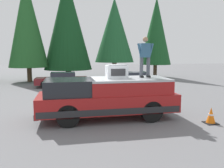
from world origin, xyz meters
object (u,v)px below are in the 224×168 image
parked_car_maroon (62,80)px  person_on_truck_bed (145,56)px  traffic_cone (211,116)px  pickup_truck (107,97)px  parked_car_white (134,79)px  compressor_unit (116,71)px

parked_car_maroon → person_on_truck_bed: bearing=-159.2°
person_on_truck_bed → parked_car_maroon: (9.46, 3.58, -1.97)m
traffic_cone → person_on_truck_bed: bearing=53.0°
pickup_truck → traffic_cone: (-1.48, -3.74, -0.58)m
traffic_cone → parked_car_white: bearing=-0.6°
parked_car_white → parked_car_maroon: size_ratio=1.00×
pickup_truck → parked_car_maroon: size_ratio=1.35×
pickup_truck → traffic_cone: 4.07m
pickup_truck → parked_car_white: pickup_truck is taller
pickup_truck → person_on_truck_bed: (0.11, -1.62, 1.68)m
compressor_unit → parked_car_white: size_ratio=0.20×
parked_car_white → traffic_cone: 10.29m
pickup_truck → person_on_truck_bed: bearing=-86.1°
pickup_truck → parked_car_white: (8.80, -3.85, -0.29)m
person_on_truck_bed → traffic_cone: bearing=-127.0°
person_on_truck_bed → traffic_cone: person_on_truck_bed is taller
compressor_unit → traffic_cone: 4.04m
compressor_unit → person_on_truck_bed: 1.38m
parked_car_maroon → traffic_cone: size_ratio=6.61×
pickup_truck → traffic_cone: pickup_truck is taller
compressor_unit → parked_car_white: bearing=-21.6°
parked_car_white → parked_car_maroon: bearing=82.5°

